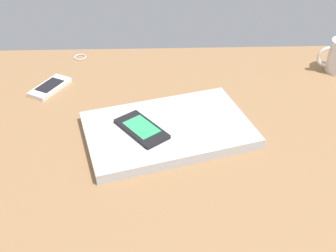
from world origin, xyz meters
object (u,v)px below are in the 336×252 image
(cell_phone_on_desk, at_px, (50,87))
(key_ring, at_px, (80,57))
(cell_phone_on_laptop, at_px, (141,129))
(laptop_closed, at_px, (168,130))

(cell_phone_on_desk, height_order, key_ring, cell_phone_on_desk)
(cell_phone_on_laptop, bearing_deg, laptop_closed, -164.12)
(cell_phone_on_laptop, height_order, cell_phone_on_desk, cell_phone_on_laptop)
(laptop_closed, relative_size, cell_phone_on_laptop, 2.63)
(key_ring, bearing_deg, cell_phone_on_laptop, 115.76)
(cell_phone_on_laptop, relative_size, cell_phone_on_desk, 1.09)
(laptop_closed, xyz_separation_m, cell_phone_on_desk, (0.29, -0.19, -0.00))
(laptop_closed, bearing_deg, key_ring, -72.91)
(cell_phone_on_desk, relative_size, key_ring, 3.39)
(laptop_closed, distance_m, key_ring, 0.43)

